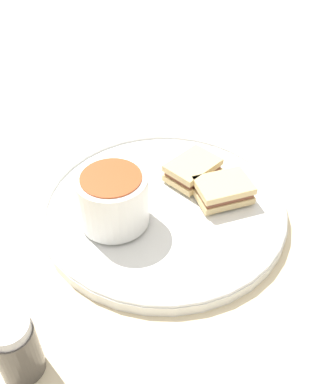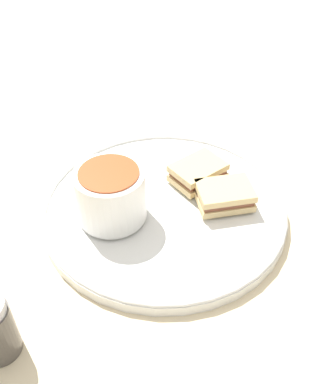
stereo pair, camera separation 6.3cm
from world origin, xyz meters
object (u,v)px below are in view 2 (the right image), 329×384
object	(u,v)px
spoon	(97,188)
sandwich_half_far	(198,172)
sandwich_half_near	(225,195)
soup_bowl	(111,194)

from	to	relation	value
spoon	sandwich_half_far	size ratio (longest dim) A/B	1.42
sandwich_half_near	sandwich_half_far	world-z (taller)	same
spoon	sandwich_half_far	bearing A→B (deg)	132.70
soup_bowl	sandwich_half_near	world-z (taller)	soup_bowl
soup_bowl	spoon	bearing A→B (deg)	-1.63
sandwich_half_far	soup_bowl	bearing A→B (deg)	92.33
sandwich_half_near	sandwich_half_far	distance (m)	0.06
spoon	sandwich_half_far	xyz separation A→B (m)	(-0.05, -0.14, 0.01)
sandwich_half_near	sandwich_half_far	size ratio (longest dim) A/B	1.08
soup_bowl	sandwich_half_near	size ratio (longest dim) A/B	1.05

